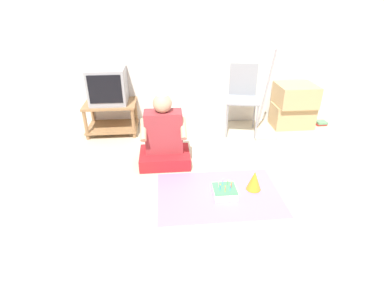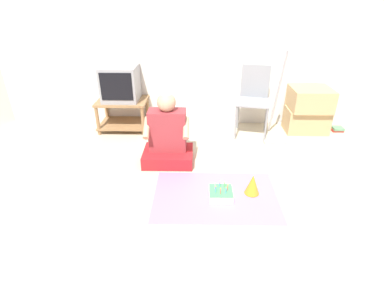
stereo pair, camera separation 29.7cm
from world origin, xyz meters
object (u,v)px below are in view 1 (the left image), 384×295
(birthday_cake, at_px, (225,192))
(party_hat_blue, at_px, (254,180))
(folding_chair, at_px, (243,94))
(person_seated, at_px, (164,139))
(dust_mop, at_px, (266,113))
(cardboard_box_stack, at_px, (294,105))
(book_pile, at_px, (321,123))
(tv, at_px, (108,86))

(birthday_cake, xyz_separation_m, party_hat_blue, (0.30, 0.08, 0.06))
(folding_chair, xyz_separation_m, person_seated, (-1.06, -0.81, -0.23))
(dust_mop, relative_size, person_seated, 1.33)
(cardboard_box_stack, relative_size, person_seated, 0.70)
(book_pile, height_order, person_seated, person_seated)
(cardboard_box_stack, bearing_deg, folding_chair, -175.62)
(cardboard_box_stack, bearing_deg, tv, 179.24)
(dust_mop, bearing_deg, party_hat_blue, -111.32)
(cardboard_box_stack, distance_m, birthday_cake, 2.03)
(book_pile, relative_size, birthday_cake, 0.70)
(cardboard_box_stack, distance_m, party_hat_blue, 1.79)
(dust_mop, height_order, party_hat_blue, dust_mop)
(dust_mop, bearing_deg, person_seated, -156.39)
(tv, bearing_deg, birthday_cake, -51.98)
(book_pile, bearing_deg, person_seated, -159.00)
(folding_chair, bearing_deg, party_hat_blue, -98.13)
(tv, relative_size, cardboard_box_stack, 0.77)
(tv, height_order, dust_mop, dust_mop)
(folding_chair, relative_size, party_hat_blue, 4.47)
(cardboard_box_stack, bearing_deg, dust_mop, -149.58)
(cardboard_box_stack, xyz_separation_m, birthday_cake, (-1.27, -1.57, -0.27))
(folding_chair, bearing_deg, book_pile, 2.90)
(person_seated, bearing_deg, party_hat_blue, -35.84)
(tv, bearing_deg, cardboard_box_stack, -0.76)
(cardboard_box_stack, height_order, dust_mop, dust_mop)
(person_seated, bearing_deg, birthday_cake, -51.52)
(cardboard_box_stack, relative_size, birthday_cake, 2.78)
(folding_chair, distance_m, book_pile, 1.32)
(folding_chair, distance_m, cardboard_box_stack, 0.79)
(book_pile, xyz_separation_m, birthday_cake, (-1.73, -1.57, 0.02))
(dust_mop, height_order, person_seated, dust_mop)
(book_pile, bearing_deg, birthday_cake, -137.70)
(dust_mop, height_order, book_pile, dust_mop)
(party_hat_blue, bearing_deg, book_pile, 46.37)
(party_hat_blue, bearing_deg, tv, 135.58)
(book_pile, bearing_deg, cardboard_box_stack, -179.58)
(cardboard_box_stack, height_order, book_pile, cardboard_box_stack)
(folding_chair, height_order, dust_mop, dust_mop)
(cardboard_box_stack, xyz_separation_m, party_hat_blue, (-0.97, -1.49, -0.21))
(person_seated, bearing_deg, folding_chair, 37.49)
(tv, distance_m, party_hat_blue, 2.24)
(cardboard_box_stack, relative_size, book_pile, 3.96)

